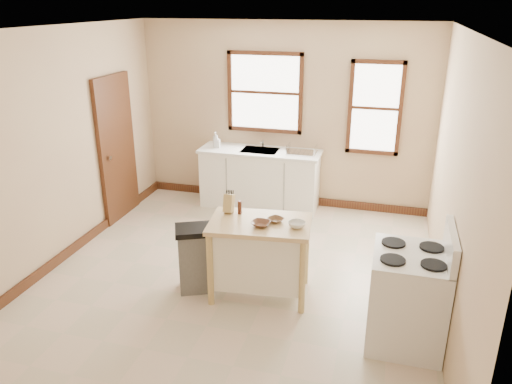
% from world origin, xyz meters
% --- Properties ---
extents(floor, '(5.00, 5.00, 0.00)m').
position_xyz_m(floor, '(0.00, 0.00, 0.00)').
color(floor, beige).
rests_on(floor, ground).
extents(ceiling, '(5.00, 5.00, 0.00)m').
position_xyz_m(ceiling, '(0.00, 0.00, 2.80)').
color(ceiling, white).
rests_on(ceiling, ground).
extents(wall_back, '(4.50, 0.04, 2.80)m').
position_xyz_m(wall_back, '(0.00, 2.50, 1.40)').
color(wall_back, '#CCB286').
rests_on(wall_back, ground).
extents(wall_left, '(0.04, 5.00, 2.80)m').
position_xyz_m(wall_left, '(-2.25, 0.00, 1.40)').
color(wall_left, '#CCB286').
rests_on(wall_left, ground).
extents(wall_right, '(0.04, 5.00, 2.80)m').
position_xyz_m(wall_right, '(2.25, 0.00, 1.40)').
color(wall_right, '#CCB286').
rests_on(wall_right, ground).
extents(window_main, '(1.17, 0.06, 1.22)m').
position_xyz_m(window_main, '(-0.30, 2.48, 1.75)').
color(window_main, '#3D1A10').
rests_on(window_main, wall_back).
extents(window_side, '(0.77, 0.06, 1.37)m').
position_xyz_m(window_side, '(1.35, 2.48, 1.60)').
color(window_side, '#3D1A10').
rests_on(window_side, wall_back).
extents(door_left, '(0.06, 0.90, 2.10)m').
position_xyz_m(door_left, '(-2.21, 1.30, 1.05)').
color(door_left, '#3D1A10').
rests_on(door_left, ground).
extents(baseboard_back, '(4.50, 0.04, 0.12)m').
position_xyz_m(baseboard_back, '(0.00, 2.47, 0.06)').
color(baseboard_back, '#3D1A10').
rests_on(baseboard_back, ground).
extents(baseboard_left, '(0.04, 5.00, 0.12)m').
position_xyz_m(baseboard_left, '(-2.22, 0.00, 0.06)').
color(baseboard_left, '#3D1A10').
rests_on(baseboard_left, ground).
extents(sink_counter, '(1.86, 0.62, 0.92)m').
position_xyz_m(sink_counter, '(-0.30, 2.20, 0.46)').
color(sink_counter, white).
rests_on(sink_counter, ground).
extents(faucet, '(0.03, 0.03, 0.22)m').
position_xyz_m(faucet, '(-0.30, 2.38, 1.03)').
color(faucet, silver).
rests_on(faucet, sink_counter).
extents(soap_bottle_a, '(0.10, 0.10, 0.24)m').
position_xyz_m(soap_bottle_a, '(-1.01, 2.18, 1.04)').
color(soap_bottle_a, '#B2B2B2').
rests_on(soap_bottle_a, sink_counter).
extents(soap_bottle_b, '(0.10, 0.10, 0.19)m').
position_xyz_m(soap_bottle_b, '(-0.98, 2.17, 1.02)').
color(soap_bottle_b, '#B2B2B2').
rests_on(soap_bottle_b, sink_counter).
extents(dish_rack, '(0.52, 0.46, 0.11)m').
position_xyz_m(dish_rack, '(0.34, 2.22, 0.97)').
color(dish_rack, silver).
rests_on(dish_rack, sink_counter).
extents(kitchen_island, '(1.14, 0.80, 0.88)m').
position_xyz_m(kitchen_island, '(0.36, -0.25, 0.44)').
color(kitchen_island, tan).
rests_on(kitchen_island, ground).
extents(knife_block, '(0.10, 0.10, 0.20)m').
position_xyz_m(knife_block, '(-0.04, -0.09, 0.98)').
color(knife_block, tan).
rests_on(knife_block, kitchen_island).
extents(pepper_grinder, '(0.06, 0.06, 0.15)m').
position_xyz_m(pepper_grinder, '(0.09, -0.10, 0.95)').
color(pepper_grinder, '#462012').
rests_on(pepper_grinder, kitchen_island).
extents(bowl_a, '(0.22, 0.22, 0.05)m').
position_xyz_m(bowl_a, '(0.39, -0.34, 0.90)').
color(bowl_a, brown).
rests_on(bowl_a, kitchen_island).
extents(bowl_b, '(0.22, 0.22, 0.04)m').
position_xyz_m(bowl_b, '(0.52, -0.19, 0.90)').
color(bowl_b, brown).
rests_on(bowl_b, kitchen_island).
extents(bowl_c, '(0.19, 0.19, 0.06)m').
position_xyz_m(bowl_c, '(0.76, -0.27, 0.90)').
color(bowl_c, silver).
rests_on(bowl_c, kitchen_island).
extents(trash_bin, '(0.49, 0.46, 0.76)m').
position_xyz_m(trash_bin, '(-0.36, -0.35, 0.38)').
color(trash_bin, slate).
rests_on(trash_bin, ground).
extents(gas_stove, '(0.74, 0.75, 1.19)m').
position_xyz_m(gas_stove, '(1.90, -0.66, 0.60)').
color(gas_stove, white).
rests_on(gas_stove, ground).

